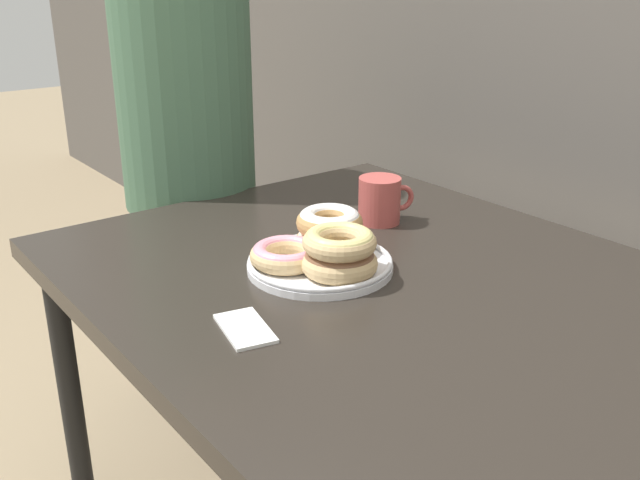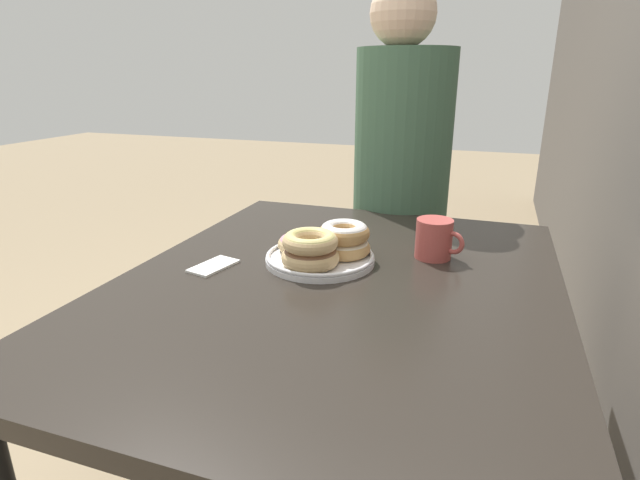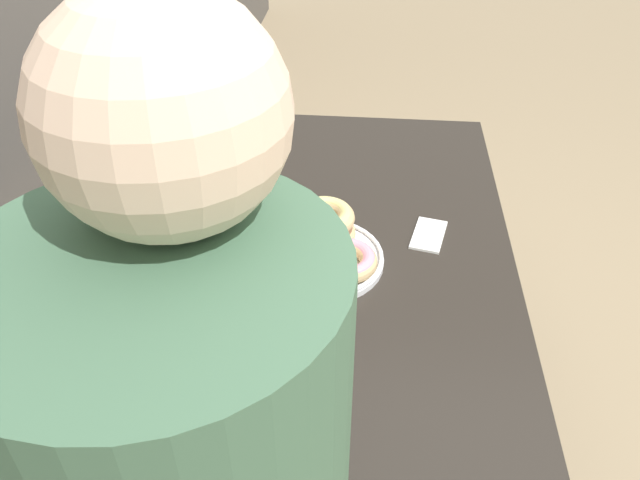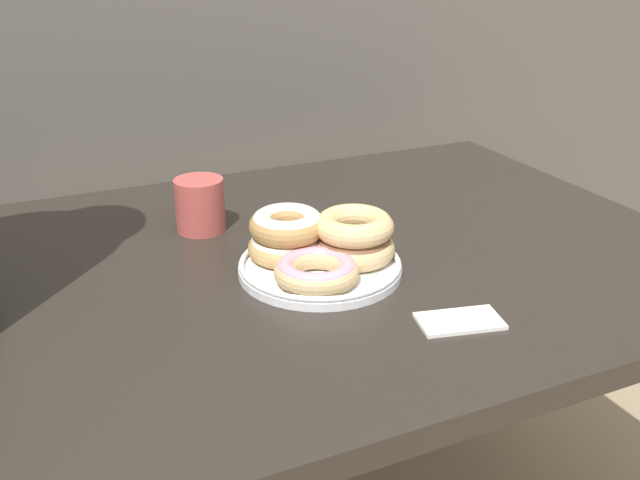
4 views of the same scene
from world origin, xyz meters
name	(u,v)px [view 4 (image 4 of 4)]	position (x,y,z in m)	size (l,w,h in m)	color
dining_table	(349,277)	(0.00, 0.38, 0.65)	(1.24, 1.00, 0.71)	#28231E
donut_plate	(321,248)	(-0.09, 0.31, 0.75)	(0.29, 0.29, 0.10)	white
coffee_mug	(200,204)	(-0.22, 0.57, 0.76)	(0.09, 0.13, 0.10)	#B74C47
napkin	(460,321)	(0.02, 0.07, 0.71)	(0.14, 0.09, 0.01)	white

